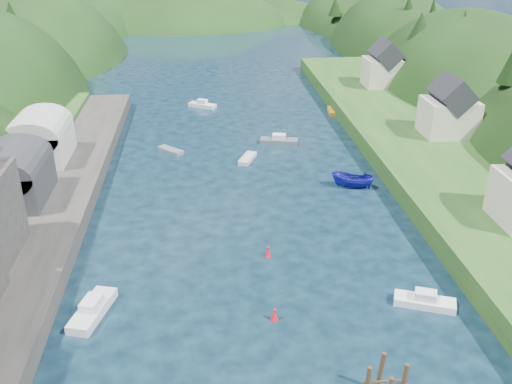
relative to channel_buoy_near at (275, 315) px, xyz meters
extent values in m
plane|color=black|center=(0.04, 38.17, -0.48)|extent=(600.00, 600.00, 0.00)
ellipsoid|color=black|center=(-44.96, 106.17, -8.91)|extent=(44.00, 75.56, 48.19)
ellipsoid|color=black|center=(-44.96, 148.17, -7.30)|extent=(44.00, 75.56, 39.00)
ellipsoid|color=black|center=(45.04, 63.17, -8.88)|extent=(36.00, 75.56, 48.00)
ellipsoid|color=black|center=(45.04, 106.17, -8.26)|extent=(36.00, 75.56, 44.49)
ellipsoid|color=black|center=(45.04, 148.17, -6.78)|extent=(36.00, 75.56, 36.00)
ellipsoid|color=black|center=(-9.96, 158.17, -10.48)|extent=(80.00, 60.00, 44.00)
ellipsoid|color=black|center=(18.04, 168.17, -12.48)|extent=(70.00, 56.00, 36.00)
cone|color=black|center=(-37.69, 68.76, 7.79)|extent=(5.28, 5.28, 4.86)
cone|color=black|center=(-42.32, 83.97, 11.83)|extent=(4.77, 4.77, 6.54)
cone|color=black|center=(-35.64, 90.58, 8.21)|extent=(4.07, 4.07, 5.39)
cone|color=black|center=(-39.56, 107.39, 9.38)|extent=(4.56, 4.56, 8.30)
cone|color=black|center=(-43.52, 110.34, 7.69)|extent=(4.75, 4.75, 5.67)
cone|color=black|center=(-39.07, 123.03, 8.16)|extent=(4.27, 4.27, 6.56)
cone|color=black|center=(39.08, 47.47, 7.67)|extent=(3.40, 3.40, 5.76)
cone|color=black|center=(40.83, 60.97, 11.04)|extent=(4.94, 4.94, 8.97)
cone|color=black|center=(35.14, 66.14, 11.56)|extent=(5.25, 5.25, 5.97)
cone|color=black|center=(42.35, 79.19, 11.85)|extent=(3.36, 3.36, 7.73)
cone|color=black|center=(41.77, 91.95, 10.76)|extent=(4.57, 4.57, 8.16)
cone|color=black|center=(43.02, 107.10, 8.71)|extent=(3.59, 3.59, 6.51)
cone|color=black|center=(33.43, 128.02, 7.77)|extent=(3.83, 3.83, 5.19)
cube|color=#2D2B28|center=(-23.96, 8.17, 0.52)|extent=(12.00, 110.00, 2.00)
cube|color=#2D2D30|center=(-25.96, 21.17, 3.52)|extent=(7.00, 9.00, 4.00)
cylinder|color=#2D2D30|center=(-25.96, 21.17, 5.52)|extent=(7.00, 9.00, 7.00)
cube|color=#B2B2A8|center=(-25.96, 33.17, 3.52)|extent=(7.00, 9.00, 4.00)
cylinder|color=#B2B2A8|center=(-25.96, 33.17, 5.52)|extent=(7.00, 9.00, 7.00)
cube|color=#234719|center=(25.04, 28.17, 0.72)|extent=(16.00, 120.00, 2.40)
cube|color=beige|center=(29.04, 36.17, 4.42)|extent=(7.00, 6.00, 5.00)
cube|color=black|center=(29.04, 36.17, 7.76)|extent=(5.15, 6.24, 5.15)
cube|color=beige|center=(28.04, 63.17, 4.42)|extent=(7.00, 6.00, 5.00)
cube|color=black|center=(28.04, 63.17, 7.76)|extent=(5.15, 6.24, 5.15)
cylinder|color=#382314|center=(6.21, -8.42, 0.89)|extent=(0.32, 0.32, 3.95)
cylinder|color=#382314|center=(6.21, -9.66, 1.53)|extent=(2.97, 0.16, 0.16)
cone|color=red|center=(0.00, 0.00, -0.03)|extent=(0.70, 0.70, 0.90)
sphere|color=red|center=(0.00, 0.00, 0.47)|extent=(0.30, 0.30, 0.30)
cone|color=red|center=(0.62, 9.87, -0.03)|extent=(0.70, 0.70, 0.90)
sphere|color=red|center=(0.62, 9.87, 0.47)|extent=(0.30, 0.30, 0.30)
cube|color=silver|center=(-5.19, 60.68, -0.17)|extent=(5.08, 3.89, 0.69)
cube|color=silver|center=(-5.19, 60.68, 0.56)|extent=(2.07, 1.85, 0.70)
imported|color=#1A1B93|center=(12.73, 24.83, 0.37)|extent=(5.50, 3.42, 1.99)
cube|color=#50555C|center=(5.85, 41.04, -0.13)|extent=(5.74, 2.96, 0.77)
cube|color=silver|center=(5.85, 41.04, 0.64)|extent=(2.15, 1.65, 0.70)
cube|color=orange|center=(17.04, 55.24, -0.21)|extent=(1.94, 4.45, 0.60)
cube|color=slate|center=(-9.93, 38.96, -0.22)|extent=(3.91, 3.92, 0.58)
cube|color=silver|center=(0.68, 34.93, -0.21)|extent=(2.93, 4.42, 0.59)
cube|color=silver|center=(-14.92, 2.17, -0.11)|extent=(3.49, 6.15, 0.82)
cube|color=silver|center=(-14.92, 2.17, 0.69)|extent=(1.87, 2.34, 0.70)
cube|color=white|center=(12.93, 0.71, -0.16)|extent=(5.33, 3.40, 0.71)
cube|color=silver|center=(12.93, 0.71, 0.58)|extent=(2.08, 1.74, 0.70)
camera|label=1|loc=(-5.15, -37.43, 28.89)|focal=40.00mm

